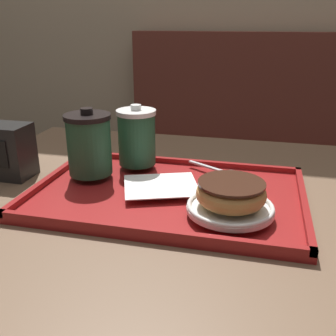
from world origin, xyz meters
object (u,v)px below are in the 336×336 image
coffee_cup_front (89,144)px  spoon (226,171)px  coffee_cup_rear (137,137)px  donut_chocolate_glazed (231,193)px  napkin_dispenser (4,151)px

coffee_cup_front → spoon: 0.30m
coffee_cup_front → coffee_cup_rear: coffee_cup_front is taller
donut_chocolate_glazed → coffee_cup_front: bearing=160.2°
coffee_cup_front → coffee_cup_rear: size_ratio=1.04×
coffee_cup_front → napkin_dispenser: 0.21m
donut_chocolate_glazed → spoon: size_ratio=0.94×
donut_chocolate_glazed → napkin_dispenser: napkin_dispenser is taller
coffee_cup_front → spoon: size_ratio=1.11×
donut_chocolate_glazed → napkin_dispenser: bearing=168.4°
coffee_cup_front → donut_chocolate_glazed: 0.33m
spoon → napkin_dispenser: (-0.49, -0.07, 0.03)m
coffee_cup_rear → napkin_dispenser: bearing=-163.1°
coffee_cup_front → coffee_cup_rear: bearing=45.5°
coffee_cup_front → donut_chocolate_glazed: coffee_cup_front is taller
spoon → donut_chocolate_glazed: bearing=-51.6°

